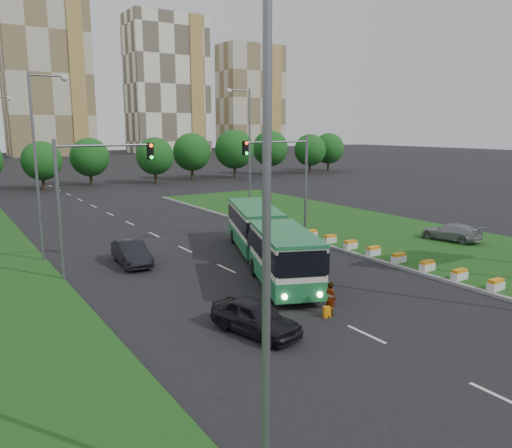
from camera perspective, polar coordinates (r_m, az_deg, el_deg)
ground at (r=28.13m, az=8.09°, el=-6.97°), size 360.00×360.00×0.00m
grass_median at (r=42.48m, az=14.30°, el=-0.99°), size 14.00×60.00×0.15m
median_kerb at (r=37.76m, az=7.09°, el=-2.18°), size 0.30×60.00×0.18m
lane_markings at (r=43.57m, az=-12.55°, el=-0.73°), size 0.20×100.00×0.01m
flower_planters at (r=33.14m, az=16.00°, el=-3.73°), size 1.10×18.10×0.60m
traffic_mast_median at (r=37.71m, az=3.82°, el=5.96°), size 5.76×0.32×8.00m
traffic_mast_left at (r=30.19m, az=-18.75°, el=4.18°), size 5.76×0.32×8.00m
street_lamps at (r=33.60m, az=-6.93°, el=6.42°), size 36.00×60.00×12.00m
tree_line at (r=80.16m, az=-12.79°, el=7.71°), size 120.00×8.00×9.00m
apartment_tower_ceast at (r=174.00m, az=-22.82°, el=15.48°), size 25.00×15.00×50.00m
apartment_tower_east at (r=185.59m, az=-10.12°, el=15.34°), size 27.00×15.00×47.00m
midrise_east at (r=201.66m, az=-0.61°, el=14.13°), size 24.00×14.00×40.00m
articulated_bus at (r=31.49m, az=0.66°, el=-1.73°), size 2.62×16.83×2.77m
car_left_near at (r=21.42m, az=-0.06°, el=-10.60°), size 2.71×4.57×1.46m
car_left_far at (r=32.82m, az=-14.05°, el=-3.23°), size 1.93×4.70×1.51m
car_median at (r=40.83m, az=21.40°, el=-0.85°), size 2.70×4.77×1.31m
pedestrian at (r=23.69m, az=8.52°, el=-8.41°), size 0.43×0.61×1.58m
shopping_trolley at (r=23.52m, az=8.11°, el=-9.94°), size 0.30×0.32×0.51m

